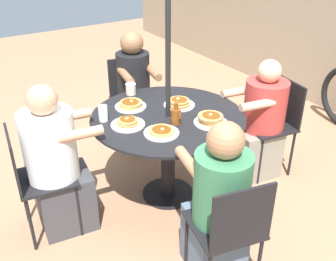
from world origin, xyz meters
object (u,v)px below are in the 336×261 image
patio_table (168,132)px  drinking_glass_a (103,113)px  diner_east (260,125)px  pancake_plate_e (130,105)px  coffee_cup (131,89)px  diner_west (57,167)px  pancake_plate_d (179,103)px  syrup_bottle (176,116)px  patio_chair_east (276,120)px  pancake_plate_a (162,132)px  pancake_plate_c (211,120)px  patio_chair_north (230,227)px  pancake_plate_b (128,123)px  patio_chair_west (34,175)px  diner_north (218,209)px  diner_south (135,96)px  patio_chair_south (130,95)px

patio_table → drinking_glass_a: 0.54m
diner_east → pancake_plate_e: 1.17m
coffee_cup → diner_west: bearing=-63.4°
pancake_plate_d → syrup_bottle: 0.32m
patio_chair_east → pancake_plate_d: size_ratio=3.42×
patio_chair_east → pancake_plate_a: (0.03, -1.23, 0.26)m
pancake_plate_c → pancake_plate_d: bearing=-176.7°
pancake_plate_a → pancake_plate_e: bearing=177.5°
patio_chair_north → pancake_plate_e: patio_chair_north is taller
pancake_plate_d → patio_table: bearing=-58.9°
diner_east → pancake_plate_b: (-0.19, -1.21, 0.29)m
diner_east → diner_west: 1.77m
syrup_bottle → patio_chair_west: bearing=-105.1°
syrup_bottle → drinking_glass_a: (-0.34, -0.44, -0.00)m
coffee_cup → diner_north: bearing=-6.1°
patio_chair_north → diner_west: 1.31m
patio_chair_east → syrup_bottle: size_ratio=5.15×
diner_south → patio_chair_west: 1.43m
patio_chair_east → pancake_plate_b: patio_chair_east is taller
patio_chair_north → diner_east: (-0.87, 1.10, -0.02)m
pancake_plate_d → pancake_plate_b: bearing=-81.3°
patio_chair_north → pancake_plate_d: (-1.13, 0.40, 0.27)m
patio_chair_west → pancake_plate_e: size_ratio=3.42×
pancake_plate_b → coffee_cup: coffee_cup is taller
patio_chair_south → coffee_cup: bearing=75.0°
patio_chair_north → pancake_plate_a: patio_chair_north is taller
diner_north → diner_west: size_ratio=0.97×
patio_table → diner_north: diner_north is taller
syrup_bottle → drinking_glass_a: 0.55m
pancake_plate_a → diner_west: bearing=-115.4°
patio_chair_north → diner_north: 0.16m
diner_east → patio_chair_east: bearing=-90.0°
diner_east → pancake_plate_d: bearing=79.5°
patio_table → pancake_plate_d: size_ratio=4.76×
patio_chair_south → diner_west: bearing=51.6°
patio_chair_east → pancake_plate_e: patio_chair_east is taller
patio_chair_south → coffee_cup: size_ratio=9.08×
diner_west → pancake_plate_c: diner_west is taller
diner_south → patio_chair_north: bearing=89.4°
coffee_cup → patio_table: bearing=4.5°
pancake_plate_a → syrup_bottle: size_ratio=1.51×
diner_north → pancake_plate_b: bearing=111.7°
diner_west → syrup_bottle: (0.26, 0.86, 0.29)m
patio_chair_north → patio_chair_west: 1.42m
syrup_bottle → diner_west: bearing=-106.6°
patio_chair_west → pancake_plate_c: patio_chair_west is taller
diner_east → diner_south: size_ratio=0.91×
patio_chair_east → pancake_plate_e: 1.33m
pancake_plate_e → patio_chair_south: bearing=152.9°
pancake_plate_d → patio_chair_west: bearing=-91.3°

